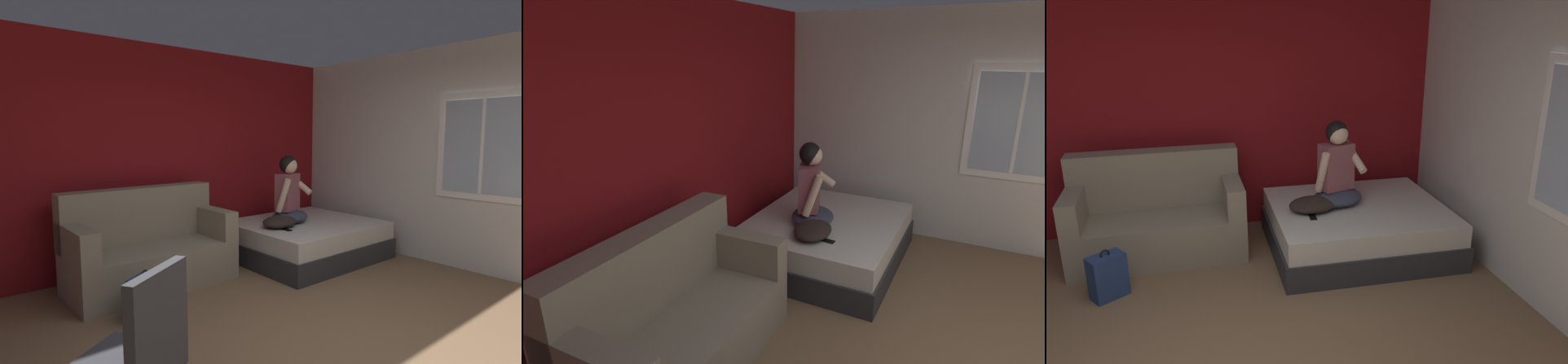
{
  "view_description": "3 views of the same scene",
  "coord_description": "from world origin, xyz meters",
  "views": [
    {
      "loc": [
        -2.21,
        -1.57,
        1.6
      ],
      "look_at": [
        0.61,
        1.85,
        1.1
      ],
      "focal_mm": 28.0,
      "sensor_mm": 36.0,
      "label": 1
    },
    {
      "loc": [
        -2.28,
        0.68,
        2.22
      ],
      "look_at": [
        0.72,
        2.21,
        1.14
      ],
      "focal_mm": 28.0,
      "sensor_mm": 36.0,
      "label": 2
    },
    {
      "loc": [
        -0.01,
        -2.54,
        2.41
      ],
      "look_at": [
        1.01,
        1.89,
        0.86
      ],
      "focal_mm": 35.0,
      "sensor_mm": 36.0,
      "label": 3
    }
  ],
  "objects": [
    {
      "name": "throw_pillow",
      "position": [
        1.11,
        2.09,
        0.55
      ],
      "size": [
        0.52,
        0.41,
        0.14
      ],
      "primitive_type": "ellipsoid",
      "rotation": [
        0.0,
        0.0,
        0.11
      ],
      "color": "#2D231E",
      "rests_on": "bed"
    },
    {
      "name": "wall_back_accent",
      "position": [
        0.0,
        3.14,
        1.35
      ],
      "size": [
        10.42,
        0.16,
        2.7
      ],
      "primitive_type": "cube",
      "color": "maroon",
      "rests_on": "ground"
    },
    {
      "name": "bed",
      "position": [
        1.61,
        2.13,
        0.24
      ],
      "size": [
        1.81,
        1.57,
        0.48
      ],
      "color": "#2D2D33",
      "rests_on": "ground"
    },
    {
      "name": "person_seated",
      "position": [
        1.4,
        2.24,
        0.84
      ],
      "size": [
        0.63,
        0.58,
        0.88
      ],
      "color": "#383D51",
      "rests_on": "bed"
    },
    {
      "name": "cell_phone",
      "position": [
        1.07,
        1.92,
        0.48
      ],
      "size": [
        0.08,
        0.15,
        0.01
      ],
      "primitive_type": "cube",
      "rotation": [
        0.0,
        0.0,
        3.08
      ],
      "color": "black",
      "rests_on": "bed"
    },
    {
      "name": "couch",
      "position": [
        -0.42,
        2.49,
        0.39
      ],
      "size": [
        1.72,
        0.87,
        1.04
      ],
      "color": "gray",
      "rests_on": "ground"
    }
  ]
}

